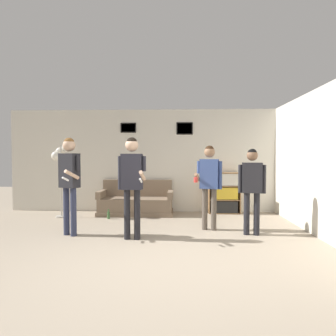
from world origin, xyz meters
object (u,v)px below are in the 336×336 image
Objects in this scene: couch at (136,203)px; person_player_foreground_center at (132,176)px; person_spectator_near_bookshelf at (252,183)px; bookshelf at (224,193)px; floor_lamp at (61,158)px; drinking_cup at (218,171)px; person_watcher_holding_cup at (209,178)px; bottle_on_floor at (109,215)px; person_player_foreground_left at (69,175)px.

couch is 2.47m from person_player_foreground_center.
bookshelf is at bearing 95.33° from person_spectator_near_bookshelf.
bookshelf is at bearing 51.71° from person_player_foreground_center.
floor_lamp reaches higher than couch.
person_spectator_near_bookshelf is 2.15m from drinking_cup.
drinking_cup is (1.82, 2.51, -0.02)m from person_player_foreground_center.
person_watcher_holding_cup is 7.35× the size of bottle_on_floor.
couch is 18.55× the size of drinking_cup.
drinking_cup reaches higher than bottle_on_floor.
person_spectator_near_bookshelf is at bearing -24.94° from person_watcher_holding_cup.
bottle_on_floor is (-2.81, -0.80, -0.43)m from bookshelf.
bookshelf is 0.60m from drinking_cup.
person_player_foreground_center reaches higher than bookshelf.
person_player_foreground_center is at bearing -169.90° from person_spectator_near_bookshelf.
person_spectator_near_bookshelf reaches higher than bottle_on_floor.
person_player_foreground_center is 3.10m from drinking_cup.
drinking_cup is (2.66, 0.80, 1.01)m from bottle_on_floor.
bottle_on_floor is (1.18, -0.16, -1.35)m from floor_lamp.
person_player_foreground_left reaches higher than couch.
person_watcher_holding_cup is at bearing 27.43° from person_player_foreground_center.
person_watcher_holding_cup is 1.82m from drinking_cup.
person_spectator_near_bookshelf is at bearing -23.64° from bottle_on_floor.
person_player_foreground_left is at bearing -168.73° from person_watcher_holding_cup.
person_player_foreground_center is 7.87× the size of bottle_on_floor.
person_spectator_near_bookshelf is (2.45, -1.92, 0.69)m from couch.
bottle_on_floor is at bearing 156.36° from person_spectator_near_bookshelf.
floor_lamp is at bearing 161.80° from person_watcher_holding_cup.
couch is 8.14× the size of bottle_on_floor.
bookshelf is at bearing 5.07° from couch.
person_spectator_near_bookshelf is (2.18, 0.39, -0.14)m from person_player_foreground_center.
person_spectator_near_bookshelf is at bearing 2.90° from person_player_foreground_left.
drinking_cup is at bearing 53.98° from person_player_foreground_center.
couch is at bearing 96.66° from person_player_foreground_center.
person_watcher_holding_cup is 2.63m from bottle_on_floor.
person_spectator_near_bookshelf is (0.20, -2.12, 0.45)m from bookshelf.
person_spectator_near_bookshelf is (4.20, -1.48, -0.46)m from floor_lamp.
person_player_foreground_left reaches higher than bottle_on_floor.
person_player_foreground_center is 2.22m from person_spectator_near_bookshelf.
person_watcher_holding_cup is (1.69, -1.57, 0.75)m from couch.
bookshelf is at bearing -0.08° from drinking_cup.
floor_lamp is at bearing 137.17° from person_player_foreground_center.
person_player_foreground_center is at bearing -63.95° from bottle_on_floor.
floor_lamp is (-4.00, -0.64, 0.91)m from bookshelf.
couch is 1.16× the size of person_spectator_near_bookshelf.
drinking_cup reaches higher than couch.
couch is at bearing -174.93° from bookshelf.
person_player_foreground_center is at bearing -128.29° from bookshelf.
person_player_foreground_center is 17.94× the size of drinking_cup.
person_watcher_holding_cup is at bearing -107.46° from bookshelf.
person_player_foreground_left reaches higher than floor_lamp.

